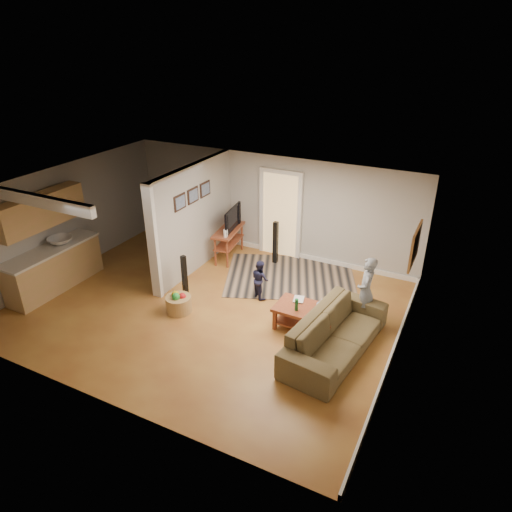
{
  "coord_description": "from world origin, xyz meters",
  "views": [
    {
      "loc": [
        4.44,
        -6.69,
        5.13
      ],
      "look_at": [
        0.81,
        0.57,
        1.1
      ],
      "focal_mm": 32.0,
      "sensor_mm": 36.0,
      "label": 1
    }
  ],
  "objects_px": {
    "coffee_table": "(307,313)",
    "speaker_left": "(185,276)",
    "child": "(362,321)",
    "sofa": "(334,351)",
    "speaker_right": "(275,243)",
    "tv_console": "(229,232)",
    "toy_basket": "(179,303)",
    "toddler": "(260,297)"
  },
  "relations": [
    {
      "from": "sofa",
      "to": "toy_basket",
      "type": "height_order",
      "value": "toy_basket"
    },
    {
      "from": "speaker_left",
      "to": "tv_console",
      "type": "bearing_deg",
      "value": 109.36
    },
    {
      "from": "speaker_right",
      "to": "toy_basket",
      "type": "xyz_separation_m",
      "value": [
        -0.85,
        -2.85,
        -0.35
      ]
    },
    {
      "from": "speaker_left",
      "to": "coffee_table",
      "type": "bearing_deg",
      "value": 17.78
    },
    {
      "from": "sofa",
      "to": "tv_console",
      "type": "relative_size",
      "value": 1.97
    },
    {
      "from": "tv_console",
      "to": "speaker_left",
      "type": "distance_m",
      "value": 2.02
    },
    {
      "from": "child",
      "to": "toddler",
      "type": "bearing_deg",
      "value": -98.94
    },
    {
      "from": "toy_basket",
      "to": "child",
      "type": "relative_size",
      "value": 0.38
    },
    {
      "from": "tv_console",
      "to": "speaker_left",
      "type": "height_order",
      "value": "tv_console"
    },
    {
      "from": "coffee_table",
      "to": "child",
      "type": "relative_size",
      "value": 0.87
    },
    {
      "from": "sofa",
      "to": "toy_basket",
      "type": "relative_size",
      "value": 4.86
    },
    {
      "from": "speaker_left",
      "to": "toddler",
      "type": "height_order",
      "value": "speaker_left"
    },
    {
      "from": "coffee_table",
      "to": "speaker_left",
      "type": "distance_m",
      "value": 2.78
    },
    {
      "from": "toy_basket",
      "to": "toddler",
      "type": "distance_m",
      "value": 1.75
    },
    {
      "from": "coffee_table",
      "to": "speaker_left",
      "type": "relative_size",
      "value": 1.29
    },
    {
      "from": "coffee_table",
      "to": "child",
      "type": "height_order",
      "value": "coffee_table"
    },
    {
      "from": "coffee_table",
      "to": "toddler",
      "type": "bearing_deg",
      "value": 153.31
    },
    {
      "from": "coffee_table",
      "to": "speaker_left",
      "type": "bearing_deg",
      "value": 179.72
    },
    {
      "from": "sofa",
      "to": "speaker_right",
      "type": "xyz_separation_m",
      "value": [
        -2.37,
        2.67,
        0.54
      ]
    },
    {
      "from": "sofa",
      "to": "toddler",
      "type": "distance_m",
      "value": 2.26
    },
    {
      "from": "speaker_right",
      "to": "child",
      "type": "distance_m",
      "value": 3.05
    },
    {
      "from": "sofa",
      "to": "child",
      "type": "bearing_deg",
      "value": -2.26
    },
    {
      "from": "speaker_left",
      "to": "speaker_right",
      "type": "height_order",
      "value": "speaker_right"
    },
    {
      "from": "sofa",
      "to": "tv_console",
      "type": "distance_m",
      "value": 4.32
    },
    {
      "from": "sofa",
      "to": "speaker_left",
      "type": "relative_size",
      "value": 2.69
    },
    {
      "from": "speaker_right",
      "to": "speaker_left",
      "type": "bearing_deg",
      "value": -115.35
    },
    {
      "from": "coffee_table",
      "to": "speaker_right",
      "type": "relative_size",
      "value": 1.12
    },
    {
      "from": "coffee_table",
      "to": "toy_basket",
      "type": "relative_size",
      "value": 2.32
    },
    {
      "from": "coffee_table",
      "to": "speaker_left",
      "type": "height_order",
      "value": "speaker_left"
    },
    {
      "from": "tv_console",
      "to": "speaker_left",
      "type": "xyz_separation_m",
      "value": [
        0.05,
        -2.0,
        -0.23
      ]
    },
    {
      "from": "coffee_table",
      "to": "speaker_right",
      "type": "distance_m",
      "value": 2.84
    },
    {
      "from": "child",
      "to": "toy_basket",
      "type": "bearing_deg",
      "value": -79.79
    },
    {
      "from": "sofa",
      "to": "coffee_table",
      "type": "xyz_separation_m",
      "value": [
        -0.68,
        0.4,
        0.36
      ]
    },
    {
      "from": "sofa",
      "to": "coffee_table",
      "type": "distance_m",
      "value": 0.87
    },
    {
      "from": "tv_console",
      "to": "child",
      "type": "height_order",
      "value": "tv_console"
    },
    {
      "from": "speaker_right",
      "to": "toy_basket",
      "type": "height_order",
      "value": "speaker_right"
    },
    {
      "from": "sofa",
      "to": "tv_console",
      "type": "bearing_deg",
      "value": 63.18
    },
    {
      "from": "coffee_table",
      "to": "speaker_left",
      "type": "xyz_separation_m",
      "value": [
        -2.78,
        0.01,
        0.1
      ]
    },
    {
      "from": "coffee_table",
      "to": "toy_basket",
      "type": "height_order",
      "value": "coffee_table"
    },
    {
      "from": "child",
      "to": "sofa",
      "type": "bearing_deg",
      "value": -20.85
    },
    {
      "from": "speaker_left",
      "to": "speaker_right",
      "type": "distance_m",
      "value": 2.51
    },
    {
      "from": "speaker_left",
      "to": "toddler",
      "type": "distance_m",
      "value": 1.67
    }
  ]
}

